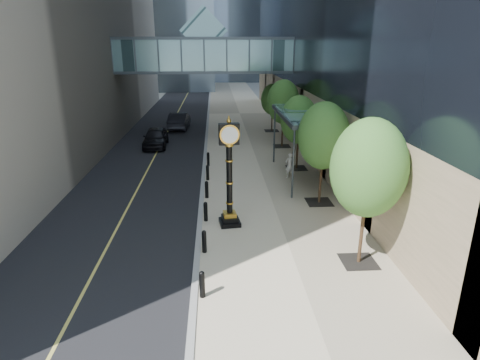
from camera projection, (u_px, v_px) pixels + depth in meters
name	position (u px, v px, depth m)	size (l,w,h in m)	color
ground	(283.00, 313.00, 13.34)	(320.00, 320.00, 0.00)	gray
road	(177.00, 114.00, 50.72)	(8.00, 180.00, 0.02)	black
sidewalk	(240.00, 114.00, 51.18)	(8.00, 180.00, 0.06)	#C2B395
curb	(208.00, 114.00, 50.94)	(0.25, 180.00, 0.07)	gray
skywalk	(205.00, 53.00, 37.13)	(17.00, 4.20, 5.80)	slate
entrance_canopy	(304.00, 115.00, 25.42)	(3.00, 8.00, 4.38)	#383F44
bollard_row	(206.00, 201.00, 21.52)	(0.20, 16.20, 0.90)	black
street_trees	(304.00, 121.00, 25.91)	(2.88, 28.59, 5.93)	black
street_clock	(229.00, 181.00, 19.02)	(1.10, 1.10, 5.24)	black
pedestrian	(290.00, 165.00, 26.37)	(0.63, 0.41, 1.71)	beige
car_near	(156.00, 137.00, 34.58)	(1.93, 4.79, 1.63)	black
car_far	(179.00, 121.00, 41.97)	(1.80, 5.17, 1.70)	black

